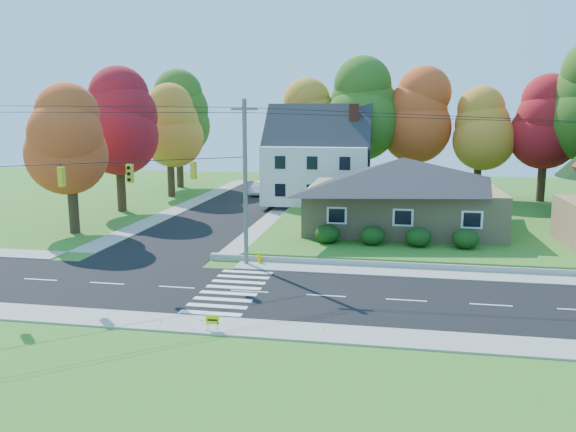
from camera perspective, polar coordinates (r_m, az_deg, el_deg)
name	(u,v)px	position (r m, az deg, el deg)	size (l,w,h in m)	color
ground	(250,292)	(29.51, -3.92, -7.68)	(120.00, 120.00, 0.00)	#3D7923
road_main	(250,292)	(29.51, -3.92, -7.66)	(90.00, 8.00, 0.02)	black
road_cross	(235,207)	(56.00, -5.43, 0.90)	(8.00, 44.00, 0.02)	black
sidewalk_north	(270,266)	(34.17, -1.88, -5.08)	(90.00, 2.00, 0.08)	#9C9A90
sidewalk_south	(222,326)	(24.96, -6.75, -11.05)	(90.00, 2.00, 0.08)	#9C9A90
lawn	(460,221)	(49.40, 17.07, -0.49)	(30.00, 30.00, 0.50)	#3D7923
ranch_house	(402,192)	(43.62, 11.51, 2.40)	(14.60, 10.60, 5.40)	tan
colonial_house	(318,161)	(55.82, 3.07, 5.63)	(10.40, 8.40, 9.60)	silver
hedge_row	(395,236)	(37.86, 10.83, -2.03)	(10.70, 1.70, 1.27)	#163A10
traffic_infrastructure	(252,190)	(29.69, -3.69, 2.63)	(38.10, 10.66, 10.00)	#666059
tree_lot_0	(307,122)	(61.86, 1.90, 9.55)	(6.72, 6.72, 12.51)	#3F2A19
tree_lot_1	(362,109)	(60.29, 7.52, 10.69)	(7.84, 7.84, 14.60)	#3F2A19
tree_lot_2	(420,116)	(61.29, 13.24, 9.89)	(7.28, 7.28, 13.56)	#3F2A19
tree_lot_3	(480,129)	(60.92, 18.94, 8.38)	(6.16, 6.16, 11.47)	#3F2A19
tree_lot_4	(546,123)	(61.11, 24.75, 8.62)	(6.72, 6.72, 12.51)	#3F2A19
tree_west_0	(69,140)	(45.97, -21.37, 7.17)	(6.16, 6.16, 11.47)	#3F2A19
tree_west_1	(118,121)	(55.16, -16.91, 9.19)	(7.28, 7.28, 13.56)	#3F2A19
tree_west_2	(169,126)	(63.87, -11.98, 8.91)	(6.72, 6.72, 12.51)	#3F2A19
tree_west_3	(178,114)	(72.03, -11.10, 10.11)	(7.84, 7.84, 14.60)	#3F2A19
white_car	(260,188)	(64.38, -2.83, 2.84)	(1.58, 4.53, 1.49)	#B4B1C5
fire_hydrant	(259,258)	(34.78, -2.93, -4.28)	(0.42, 0.33, 0.74)	#E4DA00
yard_sign	(212,320)	(24.35, -7.68, -10.46)	(0.57, 0.08, 0.71)	black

